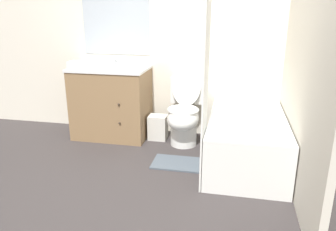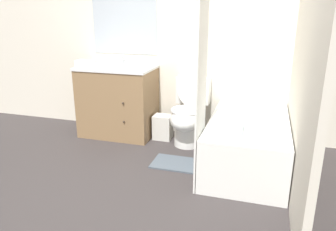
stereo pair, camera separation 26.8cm
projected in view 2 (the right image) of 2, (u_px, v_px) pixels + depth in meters
ground_plane at (134, 200)px, 2.70m from camera, size 14.00×14.00×0.00m
wall_back at (185, 32)px, 3.85m from camera, size 8.00×0.06×2.50m
wall_right at (306, 41)px, 2.73m from camera, size 0.05×2.65×2.50m
vanity_cabinet at (118, 100)px, 4.03m from camera, size 0.90×0.59×0.86m
sink_faucet at (123, 61)px, 4.07m from camera, size 0.14×0.12×0.12m
toilet at (188, 114)px, 3.74m from camera, size 0.39×0.67×0.89m
bathtub at (248, 142)px, 3.26m from camera, size 0.74×1.41×0.48m
shower_curtain at (202, 76)px, 2.66m from camera, size 0.02×0.38×1.96m
wastebasket at (163, 127)px, 3.96m from camera, size 0.22×0.18×0.30m
tissue_box at (133, 62)px, 3.91m from camera, size 0.13×0.14×0.11m
hand_towel_folded at (87, 64)px, 3.80m from camera, size 0.25×0.15×0.09m
bath_towel_folded at (228, 127)px, 2.86m from camera, size 0.27×0.21×0.08m
bath_mat at (178, 164)px, 3.33m from camera, size 0.51×0.33×0.02m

